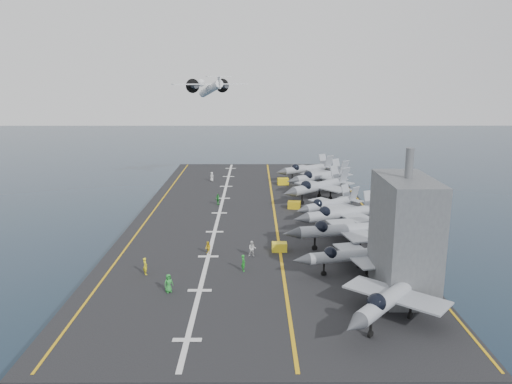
{
  "coord_description": "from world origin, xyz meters",
  "views": [
    {
      "loc": [
        -0.26,
        -78.35,
        32.34
      ],
      "look_at": [
        0.0,
        4.0,
        13.0
      ],
      "focal_mm": 35.0,
      "sensor_mm": 36.0,
      "label": 1
    }
  ],
  "objects_px": {
    "island_superstructure": "(405,222)",
    "transport_plane": "(211,89)",
    "fighter_jet_0": "(392,295)",
    "tow_cart_a": "(279,247)"
  },
  "relations": [
    {
      "from": "island_superstructure",
      "to": "transport_plane",
      "type": "bearing_deg",
      "value": 106.62
    },
    {
      "from": "island_superstructure",
      "to": "fighter_jet_0",
      "type": "xyz_separation_m",
      "value": [
        -2.74,
        -6.48,
        -5.02
      ]
    },
    {
      "from": "island_superstructure",
      "to": "fighter_jet_0",
      "type": "distance_m",
      "value": 8.64
    },
    {
      "from": "tow_cart_a",
      "to": "transport_plane",
      "type": "height_order",
      "value": "transport_plane"
    },
    {
      "from": "fighter_jet_0",
      "to": "tow_cart_a",
      "type": "relative_size",
      "value": 8.91
    },
    {
      "from": "transport_plane",
      "to": "tow_cart_a",
      "type": "bearing_deg",
      "value": -79.18
    },
    {
      "from": "island_superstructure",
      "to": "fighter_jet_0",
      "type": "relative_size",
      "value": 0.88
    },
    {
      "from": "fighter_jet_0",
      "to": "tow_cart_a",
      "type": "xyz_separation_m",
      "value": [
        -9.35,
        18.41,
        -1.91
      ]
    },
    {
      "from": "fighter_jet_0",
      "to": "transport_plane",
      "type": "height_order",
      "value": "transport_plane"
    },
    {
      "from": "island_superstructure",
      "to": "transport_plane",
      "type": "xyz_separation_m",
      "value": [
        -27.28,
        91.38,
        10.77
      ]
    }
  ]
}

